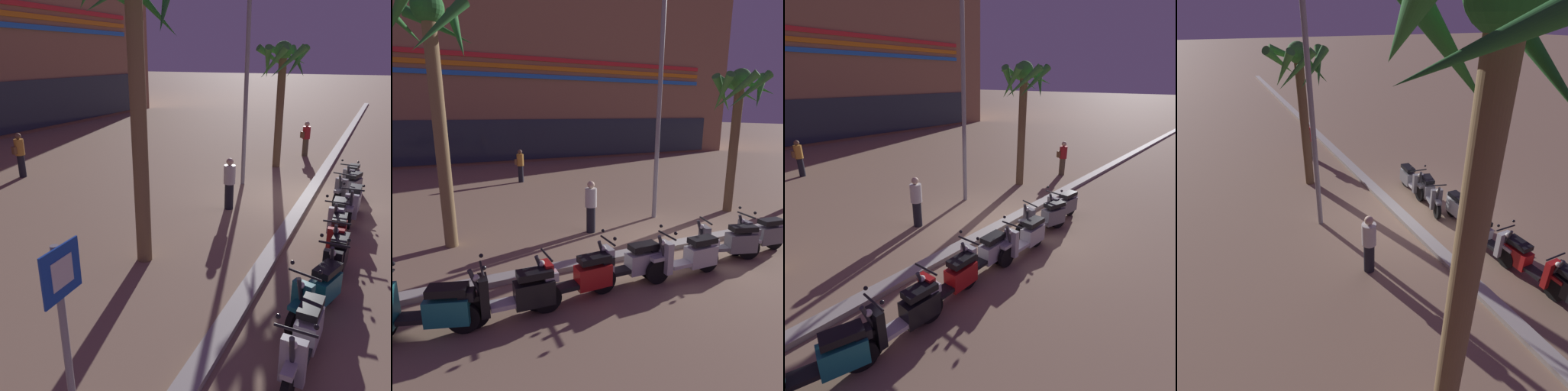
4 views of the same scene
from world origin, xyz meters
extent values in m
plane|color=#93755B|center=(0.00, 0.00, 0.00)|extent=(200.00, 200.00, 0.00)
cube|color=#ADA89E|center=(0.00, 0.13, 0.06)|extent=(60.00, 0.36, 0.12)
cylinder|color=black|center=(-8.35, -1.14, 0.26)|extent=(0.52, 0.12, 0.52)
cylinder|color=black|center=(-7.01, -1.19, 0.26)|extent=(0.52, 0.12, 0.52)
cube|color=black|center=(-7.73, -1.16, 0.32)|extent=(0.61, 0.30, 0.08)
cube|color=silver|center=(-7.23, -1.19, 0.43)|extent=(0.69, 0.35, 0.44)
cube|color=black|center=(-7.21, -1.19, 0.79)|extent=(0.61, 0.32, 0.12)
cube|color=silver|center=(-8.17, -1.15, 0.55)|extent=(0.15, 0.35, 0.66)
cube|color=silver|center=(-8.35, -1.14, 0.55)|extent=(0.33, 0.17, 0.08)
cylinder|color=#333338|center=(-8.25, -1.14, 0.70)|extent=(0.29, 0.08, 0.69)
cylinder|color=black|center=(-8.17, -1.15, 1.02)|extent=(0.06, 0.56, 0.04)
sphere|color=white|center=(-8.27, -1.14, 0.88)|extent=(0.12, 0.12, 0.12)
cube|color=black|center=(-6.93, -1.20, 0.69)|extent=(0.25, 0.21, 0.16)
sphere|color=black|center=(-8.16, -1.39, 1.14)|extent=(0.07, 0.07, 0.07)
sphere|color=black|center=(-8.14, -0.91, 1.14)|extent=(0.07, 0.07, 0.07)
cylinder|color=black|center=(-6.89, -0.93, 0.26)|extent=(0.53, 0.25, 0.52)
cylinder|color=black|center=(-5.71, -1.30, 0.26)|extent=(0.53, 0.25, 0.52)
cube|color=black|center=(-6.35, -1.10, 0.32)|extent=(0.66, 0.45, 0.08)
cube|color=#197075|center=(-5.92, -1.23, 0.42)|extent=(0.74, 0.51, 0.43)
cube|color=black|center=(-5.90, -1.24, 0.76)|extent=(0.66, 0.47, 0.12)
cube|color=#197075|center=(-6.72, -0.98, 0.55)|extent=(0.24, 0.37, 0.66)
cube|color=#197075|center=(-6.89, -0.93, 0.55)|extent=(0.35, 0.25, 0.08)
cylinder|color=#333338|center=(-6.80, -0.96, 0.70)|extent=(0.29, 0.15, 0.69)
cylinder|color=black|center=(-6.72, -0.98, 1.02)|extent=(0.21, 0.55, 0.04)
sphere|color=white|center=(-6.82, -0.95, 0.88)|extent=(0.12, 0.12, 0.12)
cube|color=black|center=(-5.63, -1.32, 0.66)|extent=(0.29, 0.26, 0.16)
sphere|color=black|center=(-6.77, -1.22, 1.14)|extent=(0.07, 0.07, 0.07)
sphere|color=black|center=(-6.63, -0.76, 1.14)|extent=(0.07, 0.07, 0.07)
cylinder|color=black|center=(-5.55, -1.25, 0.26)|extent=(0.52, 0.12, 0.52)
cylinder|color=black|center=(-4.33, -1.31, 0.26)|extent=(0.52, 0.12, 0.52)
cube|color=silver|center=(-4.99, -1.28, 0.32)|extent=(0.61, 0.31, 0.08)
cube|color=black|center=(-4.55, -1.30, 0.43)|extent=(0.69, 0.35, 0.43)
cube|color=black|center=(-4.53, -1.30, 0.77)|extent=(0.61, 0.33, 0.12)
cube|color=black|center=(-5.37, -1.26, 0.55)|extent=(0.16, 0.35, 0.66)
cube|color=black|center=(-5.55, -1.25, 0.55)|extent=(0.33, 0.17, 0.08)
cylinder|color=#333338|center=(-5.45, -1.26, 0.70)|extent=(0.29, 0.08, 0.69)
cylinder|color=black|center=(-5.37, -1.26, 1.02)|extent=(0.07, 0.56, 0.04)
sphere|color=white|center=(-5.47, -1.26, 0.88)|extent=(0.12, 0.12, 0.12)
cube|color=silver|center=(-4.25, -1.31, 0.67)|extent=(0.25, 0.21, 0.16)
sphere|color=black|center=(-5.36, -1.50, 1.14)|extent=(0.07, 0.07, 0.07)
sphere|color=black|center=(-5.34, -1.02, 1.14)|extent=(0.07, 0.07, 0.07)
cylinder|color=black|center=(-4.45, -1.18, 0.26)|extent=(0.52, 0.11, 0.52)
cylinder|color=black|center=(-3.14, -1.15, 0.26)|extent=(0.52, 0.11, 0.52)
cube|color=black|center=(-3.85, -1.17, 0.32)|extent=(0.61, 0.29, 0.08)
cube|color=red|center=(-3.36, -1.16, 0.42)|extent=(0.69, 0.33, 0.43)
cube|color=black|center=(-3.34, -1.16, 0.77)|extent=(0.61, 0.31, 0.12)
cube|color=red|center=(-4.27, -1.18, 0.55)|extent=(0.15, 0.34, 0.66)
cube|color=red|center=(-4.45, -1.18, 0.55)|extent=(0.32, 0.17, 0.08)
cylinder|color=#333338|center=(-4.35, -1.18, 0.70)|extent=(0.28, 0.08, 0.69)
cylinder|color=black|center=(-4.27, -1.18, 1.02)|extent=(0.05, 0.56, 0.04)
sphere|color=white|center=(-4.37, -1.18, 0.88)|extent=(0.12, 0.12, 0.12)
cube|color=black|center=(-3.06, -1.15, 0.67)|extent=(0.24, 0.21, 0.16)
cylinder|color=black|center=(-3.17, -1.03, 0.26)|extent=(0.52, 0.10, 0.52)
cylinder|color=black|center=(-1.95, -1.02, 0.26)|extent=(0.52, 0.10, 0.52)
cube|color=black|center=(-2.61, -1.03, 0.32)|extent=(0.60, 0.28, 0.08)
cube|color=silver|center=(-2.17, -1.02, 0.41)|extent=(0.68, 0.32, 0.42)
cube|color=black|center=(-2.15, -1.02, 0.75)|extent=(0.60, 0.30, 0.12)
cube|color=silver|center=(-2.99, -1.03, 0.55)|extent=(0.14, 0.34, 0.66)
cube|color=silver|center=(-3.17, -1.03, 0.55)|extent=(0.32, 0.16, 0.08)
cylinder|color=#333338|center=(-3.07, -1.03, 0.70)|extent=(0.28, 0.07, 0.69)
cylinder|color=black|center=(-2.99, -1.03, 1.02)|extent=(0.04, 0.56, 0.04)
sphere|color=white|center=(-3.09, -1.03, 0.88)|extent=(0.12, 0.12, 0.12)
cube|color=black|center=(-1.87, -1.02, 0.65)|extent=(0.24, 0.20, 0.16)
sphere|color=black|center=(-2.97, -1.27, 1.14)|extent=(0.07, 0.07, 0.07)
sphere|color=black|center=(-2.97, -0.79, 1.14)|extent=(0.07, 0.07, 0.07)
cylinder|color=black|center=(-1.95, -1.27, 0.26)|extent=(0.52, 0.11, 0.52)
cylinder|color=black|center=(-0.63, -1.30, 0.26)|extent=(0.52, 0.11, 0.52)
cube|color=silver|center=(-1.34, -1.28, 0.32)|extent=(0.61, 0.29, 0.08)
cube|color=silver|center=(-0.85, -1.29, 0.42)|extent=(0.69, 0.33, 0.43)
cube|color=black|center=(-0.83, -1.29, 0.77)|extent=(0.61, 0.31, 0.12)
cube|color=silver|center=(-1.77, -1.28, 0.55)|extent=(0.15, 0.34, 0.66)
cube|color=silver|center=(-1.95, -1.27, 0.55)|extent=(0.32, 0.17, 0.08)
cylinder|color=#333338|center=(-1.85, -1.27, 0.70)|extent=(0.28, 0.08, 0.69)
cylinder|color=black|center=(-1.77, -1.28, 1.02)|extent=(0.05, 0.56, 0.04)
sphere|color=white|center=(-1.87, -1.27, 0.88)|extent=(0.12, 0.12, 0.12)
cube|color=silver|center=(-0.55, -1.30, 0.67)|extent=(0.24, 0.20, 0.16)
sphere|color=black|center=(-1.75, -1.52, 1.14)|extent=(0.07, 0.07, 0.07)
sphere|color=black|center=(-1.74, -1.04, 1.14)|extent=(0.07, 0.07, 0.07)
cylinder|color=black|center=(-0.53, -0.82, 0.26)|extent=(0.53, 0.24, 0.52)
cylinder|color=black|center=(0.75, -1.20, 0.26)|extent=(0.53, 0.24, 0.52)
cube|color=slate|center=(0.06, -1.00, 0.32)|extent=(0.66, 0.44, 0.08)
cube|color=slate|center=(0.54, -1.14, 0.43)|extent=(0.74, 0.50, 0.44)
cube|color=black|center=(0.56, -1.14, 0.79)|extent=(0.66, 0.46, 0.12)
cube|color=slate|center=(-0.36, -0.87, 0.55)|extent=(0.23, 0.37, 0.66)
cube|color=slate|center=(-0.53, -0.82, 0.55)|extent=(0.35, 0.25, 0.08)
cylinder|color=#333338|center=(-0.44, -0.85, 0.70)|extent=(0.29, 0.15, 0.69)
cylinder|color=black|center=(-0.36, -0.87, 1.02)|extent=(0.20, 0.55, 0.04)
sphere|color=white|center=(-0.46, -0.84, 0.88)|extent=(0.12, 0.12, 0.12)
cube|color=slate|center=(0.83, -1.23, 0.69)|extent=(0.29, 0.26, 0.16)
cylinder|color=black|center=(0.66, -0.93, 0.26)|extent=(0.53, 0.15, 0.52)
cylinder|color=black|center=(1.86, -1.06, 0.26)|extent=(0.53, 0.15, 0.52)
cube|color=silver|center=(1.21, -0.99, 0.32)|extent=(0.63, 0.34, 0.08)
cube|color=slate|center=(1.64, -1.03, 0.42)|extent=(0.71, 0.39, 0.43)
cube|color=black|center=(1.66, -1.03, 0.77)|extent=(0.63, 0.36, 0.12)
cube|color=slate|center=(0.84, -0.95, 0.55)|extent=(0.17, 0.35, 0.66)
cube|color=slate|center=(0.66, -0.93, 0.55)|extent=(0.33, 0.19, 0.08)
cylinder|color=#333338|center=(0.76, -0.94, 0.70)|extent=(0.29, 0.10, 0.69)
cylinder|color=black|center=(0.84, -0.95, 1.02)|extent=(0.10, 0.56, 0.04)
sphere|color=white|center=(0.74, -0.94, 0.88)|extent=(0.12, 0.12, 0.12)
cube|color=silver|center=(1.94, -1.06, 0.67)|extent=(0.26, 0.22, 0.16)
sphere|color=black|center=(0.83, -1.19, 1.14)|extent=(0.07, 0.07, 0.07)
sphere|color=black|center=(0.88, -0.71, 1.14)|extent=(0.07, 0.07, 0.07)
cylinder|color=#939399|center=(-9.72, 1.16, 1.20)|extent=(0.09, 0.09, 2.40)
cube|color=#1947B7|center=(-9.71, 1.10, 2.10)|extent=(0.60, 0.06, 0.60)
cube|color=white|center=(-9.71, 1.08, 2.10)|extent=(0.33, 0.03, 0.33)
cylinder|color=olive|center=(-5.69, 2.64, 2.87)|extent=(0.33, 0.33, 5.73)
cone|color=#286B2D|center=(-5.09, 2.69, 5.24)|extent=(0.40, 1.41, 1.38)
cylinder|color=brown|center=(3.53, 2.05, 2.25)|extent=(0.30, 0.30, 4.51)
sphere|color=#3D8438|center=(3.53, 2.05, 4.51)|extent=(0.67, 0.67, 0.67)
cone|color=#3D8438|center=(4.26, 2.07, 4.31)|extent=(0.32, 1.59, 0.86)
cone|color=#3D8438|center=(4.00, 2.55, 4.20)|extent=(1.29, 1.25, 1.05)
cone|color=#3D8438|center=(3.36, 2.59, 4.05)|extent=(1.35, 0.66, 1.32)
cone|color=#3D8438|center=(3.01, 2.28, 4.05)|extent=(0.80, 1.33, 1.32)
cone|color=#3D8438|center=(3.01, 1.74, 4.09)|extent=(0.95, 1.33, 1.26)
cone|color=#3D8438|center=(3.32, 1.47, 4.10)|extent=(1.42, 0.74, 1.24)
cone|color=#3D8438|center=(3.88, 1.55, 4.09)|extent=(1.30, 1.04, 1.24)
cylinder|color=black|center=(-1.98, 10.27, 0.42)|extent=(0.26, 0.26, 0.83)
cylinder|color=gold|center=(-1.98, 10.27, 1.13)|extent=(0.34, 0.34, 0.59)
sphere|color=brown|center=(-1.98, 10.27, 1.54)|extent=(0.23, 0.23, 0.23)
cube|color=brown|center=(-2.20, 10.29, 1.04)|extent=(0.14, 0.17, 0.28)
cylinder|color=black|center=(-1.89, 2.08, 0.39)|extent=(0.26, 0.26, 0.77)
cylinder|color=silver|center=(-1.89, 2.08, 1.05)|extent=(0.34, 0.34, 0.55)
sphere|color=beige|center=(-1.89, 2.08, 1.43)|extent=(0.21, 0.21, 0.21)
cylinder|color=brown|center=(5.98, 1.36, 0.39)|extent=(0.26, 0.26, 0.78)
cylinder|color=#B21E23|center=(5.98, 1.36, 1.06)|extent=(0.34, 0.34, 0.55)
sphere|color=beige|center=(5.98, 1.36, 1.44)|extent=(0.21, 0.21, 0.21)
cube|color=brown|center=(5.82, 1.51, 0.97)|extent=(0.20, 0.20, 0.28)
cylinder|color=#939399|center=(0.67, 2.52, 3.42)|extent=(0.14, 0.14, 6.83)
camera|label=1|loc=(-12.59, -1.82, 4.27)|focal=37.55mm
camera|label=2|loc=(-5.87, -6.38, 3.41)|focal=30.76mm
camera|label=3|loc=(-7.33, -5.07, 4.19)|focal=29.30mm
camera|label=4|loc=(-7.87, 4.76, 5.53)|focal=31.35mm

